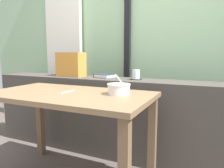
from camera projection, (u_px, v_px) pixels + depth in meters
outdoor_backdrop at (136, 23)px, 2.67m from camera, size 4.80×0.08×2.80m
curtain_left_panel at (64, 38)px, 3.03m from camera, size 0.56×0.06×2.50m
window_divider_post at (127, 31)px, 2.66m from camera, size 0.07×0.05×2.60m
dark_console_ledge at (114, 117)px, 2.24m from camera, size 2.80×0.34×0.78m
breakfast_table at (69, 107)px, 1.68m from camera, size 1.26×0.69×0.73m
coaster_square at (136, 79)px, 2.11m from camera, size 0.10×0.10×0.00m
juice_glass at (136, 75)px, 2.11m from camera, size 0.07×0.07×0.09m
closed_book at (105, 76)px, 2.28m from camera, size 0.22×0.20×0.04m
throw_pillow at (71, 64)px, 2.38m from camera, size 0.33×0.17×0.26m
soup_bowl at (119, 89)px, 1.60m from camera, size 0.17×0.17×0.15m
fork_utensil at (68, 92)px, 1.70m from camera, size 0.02×0.17×0.01m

